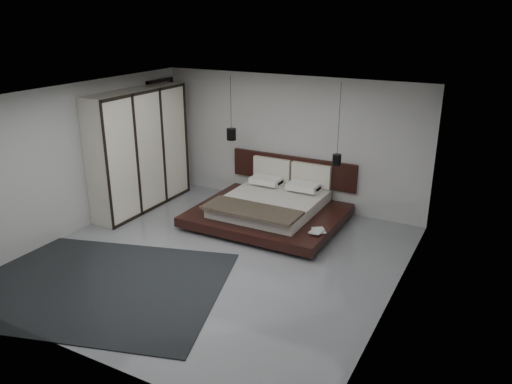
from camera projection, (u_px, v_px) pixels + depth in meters
The scene contains 14 objects.
floor at pixel (216, 257), 8.67m from camera, with size 6.00×6.00×0.00m, color gray.
ceiling at pixel (211, 95), 7.71m from camera, with size 6.00×6.00×0.00m, color white.
wall_back at pixel (289, 141), 10.68m from camera, with size 6.00×6.00×0.00m, color #B8B8B6.
wall_front at pixel (73, 256), 5.70m from camera, with size 6.00×6.00×0.00m, color #B8B8B6.
wall_left at pixel (81, 157), 9.51m from camera, with size 6.00×6.00×0.00m, color #B8B8B6.
wall_right at pixel (398, 214), 6.87m from camera, with size 6.00×6.00×0.00m, color #B8B8B6.
lattice_screen at pixel (163, 136), 11.55m from camera, with size 0.05×0.90×2.60m, color black.
bed at pixel (271, 207), 10.09m from camera, with size 2.87×2.43×1.09m.
book_lower at pixel (313, 231), 9.03m from camera, with size 0.22×0.29×0.03m, color #99724C.
book_upper at pixel (311, 230), 9.00m from camera, with size 0.21×0.28×0.02m, color #99724C.
pendant_left at pixel (231, 134), 10.56m from camera, with size 0.20×0.20×1.35m.
pendant_right at pixel (337, 159), 9.60m from camera, with size 0.17×0.17×1.57m.
wardrobe at pixel (139, 150), 10.51m from camera, with size 0.61×2.58×2.53m.
rug at pixel (93, 285), 7.78m from camera, with size 4.01×2.86×0.02m, color black.
Camera 1 is at (4.25, -6.52, 4.03)m, focal length 35.00 mm.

